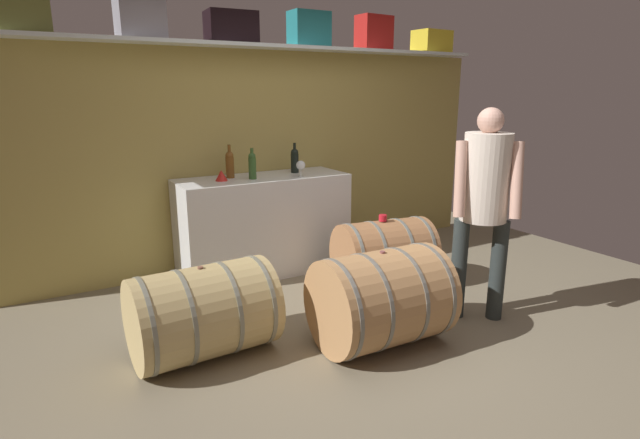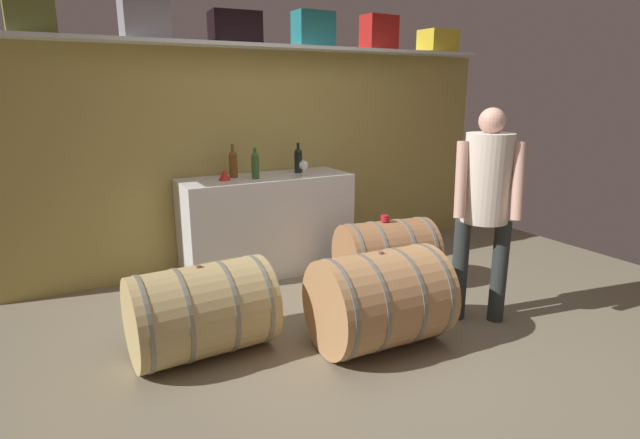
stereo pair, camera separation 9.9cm
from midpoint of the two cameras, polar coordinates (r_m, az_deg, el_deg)
ground_plane at (r=4.07m, az=4.05°, el=-10.50°), size 6.29×7.26×0.02m
back_wall_panel at (r=5.08m, az=-5.06°, el=6.93°), size 5.09×0.10×2.09m
high_shelf_board at (r=4.91m, az=-4.61°, el=19.07°), size 4.69×0.40×0.03m
toolcase_olive at (r=4.51m, az=-29.80°, el=20.20°), size 0.35×0.27×0.36m
toolcase_grey at (r=4.58m, az=-18.84°, el=20.81°), size 0.38×0.28×0.30m
toolcase_black at (r=4.79m, az=-9.08°, el=20.87°), size 0.45×0.32×0.27m
toolcase_teal at (r=5.11m, az=-0.17°, el=20.94°), size 0.37×0.23×0.32m
toolcase_red at (r=5.52m, az=7.33°, el=20.44°), size 0.37×0.24×0.34m
toolcase_yellow at (r=6.00m, az=13.85°, el=19.18°), size 0.41×0.29×0.24m
work_cabinet at (r=4.79m, az=-5.48°, el=-0.57°), size 1.60×0.59×0.93m
wine_bottle_green at (r=4.57m, az=-6.80°, el=6.25°), size 0.07×0.07×0.28m
wine_bottle_dark at (r=4.88m, az=-1.92°, el=6.85°), size 0.08×0.08×0.29m
wine_bottle_amber at (r=4.66m, az=-9.31°, el=6.35°), size 0.08×0.08×0.30m
wine_glass at (r=4.65m, az=-1.26°, el=6.19°), size 0.09×0.09×0.15m
red_funnel at (r=4.53m, az=-10.27°, el=5.04°), size 0.11×0.11×0.10m
wine_barrel_near at (r=4.48m, az=8.23°, el=-3.91°), size 0.89×0.71×0.61m
wine_barrel_far at (r=3.46m, az=7.64°, el=-9.04°), size 0.88×0.70×0.68m
wine_barrel_flank at (r=3.40m, az=-12.59°, el=-10.16°), size 0.92×0.65×0.62m
tasting_cup at (r=4.38m, az=8.09°, el=0.13°), size 0.07×0.07×0.05m
winemaker_pouring at (r=3.82m, az=19.18°, el=2.72°), size 0.48×0.46×1.60m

